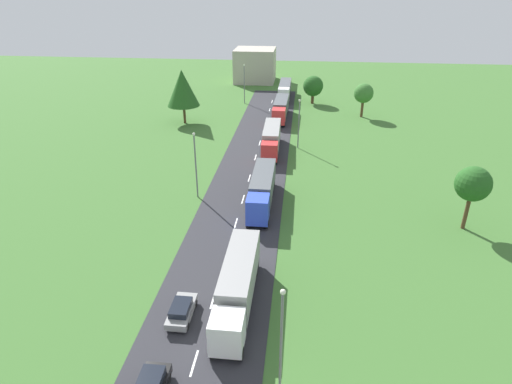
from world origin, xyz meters
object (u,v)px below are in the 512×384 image
at_px(truck_fourth, 281,108).
at_px(lamppost_third, 299,121).
at_px(truck_fifth, 285,89).
at_px(tree_birch, 313,86).
at_px(car_second, 181,310).
at_px(tree_maple, 364,93).
at_px(lamppost_second, 196,162).
at_px(truck_third, 271,138).
at_px(truck_lead, 238,283).
at_px(lamppost_fourth, 244,82).
at_px(tree_pine, 473,184).
at_px(lamppost_lead, 281,336).
at_px(distant_building, 255,65).
at_px(truck_second, 262,188).
at_px(tree_oak, 183,88).

distance_m(truck_fourth, lamppost_third, 17.12).
height_order(truck_fifth, tree_birch, tree_birch).
xyz_separation_m(truck_fifth, car_second, (-4.70, -73.99, -1.25)).
relative_size(car_second, tree_maple, 0.60).
bearing_deg(car_second, lamppost_third, 78.29).
bearing_deg(lamppost_second, truck_fourth, 76.71).
height_order(truck_third, truck_fifth, truck_third).
height_order(truck_lead, lamppost_fourth, lamppost_fourth).
xyz_separation_m(lamppost_fourth, tree_birch, (15.03, 1.58, -0.90)).
xyz_separation_m(lamppost_second, tree_birch, (14.81, 48.27, -0.91)).
bearing_deg(lamppost_fourth, truck_third, -74.29).
distance_m(truck_fourth, lamppost_second, 36.82).
bearing_deg(lamppost_third, lamppost_fourth, 114.34).
bearing_deg(car_second, truck_fourth, 85.32).
height_order(truck_lead, tree_maple, tree_maple).
relative_size(lamppost_second, tree_pine, 1.17).
height_order(lamppost_lead, distant_building, distant_building).
bearing_deg(truck_second, tree_pine, -8.29).
xyz_separation_m(lamppost_second, lamppost_third, (12.21, 19.21, -0.25)).
bearing_deg(truck_fourth, tree_maple, 10.48).
bearing_deg(lamppost_lead, truck_third, 95.10).
distance_m(tree_oak, distant_building, 40.74).
bearing_deg(tree_oak, lamppost_second, -72.59).
bearing_deg(lamppost_second, tree_oak, 107.41).
xyz_separation_m(car_second, tree_maple, (20.78, 60.37, 3.89)).
bearing_deg(tree_oak, tree_pine, -40.95).
relative_size(truck_third, lamppost_lead, 1.50).
height_order(lamppost_third, lamppost_fourth, lamppost_fourth).
bearing_deg(lamppost_second, lamppost_lead, -66.34).
xyz_separation_m(truck_third, truck_fourth, (0.45, 18.27, -0.07)).
relative_size(truck_fourth, truck_fifth, 0.96).
xyz_separation_m(truck_fifth, lamppost_second, (-8.44, -52.33, 2.66)).
bearing_deg(lamppost_fourth, tree_oak, -120.63).
height_order(truck_fifth, tree_maple, tree_maple).
bearing_deg(tree_maple, tree_birch, 135.45).
height_order(truck_fourth, lamppost_third, lamppost_third).
distance_m(car_second, lamppost_fourth, 68.58).
height_order(truck_lead, car_second, truck_lead).
height_order(truck_fifth, distant_building, distant_building).
bearing_deg(distant_building, lamppost_fourth, -89.42).
bearing_deg(lamppost_fourth, tree_birch, 5.99).
relative_size(truck_lead, tree_maple, 1.87).
height_order(lamppost_third, tree_birch, lamppost_third).
xyz_separation_m(truck_third, tree_oak, (-17.64, 13.31, 4.53)).
bearing_deg(lamppost_second, truck_fifth, 80.84).
bearing_deg(truck_second, truck_fourth, 89.73).
relative_size(truck_third, truck_fifth, 0.93).
bearing_deg(lamppost_lead, lamppost_fourth, 99.37).
relative_size(truck_third, truck_fourth, 0.97).
xyz_separation_m(car_second, lamppost_lead, (8.26, -5.73, 3.76)).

